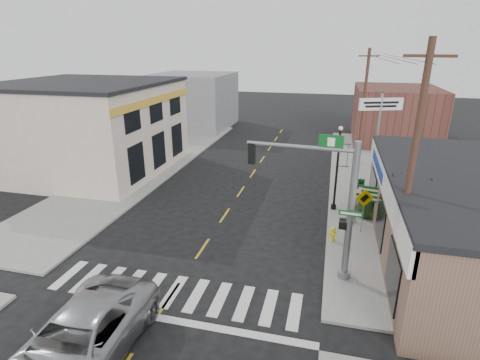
% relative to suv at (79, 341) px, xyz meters
% --- Properties ---
extents(ground, '(140.00, 140.00, 0.00)m').
position_rel_suv_xyz_m(ground, '(1.35, 3.73, -0.89)').
color(ground, black).
rests_on(ground, ground).
extents(sidewalk_right, '(6.00, 38.00, 0.13)m').
position_rel_suv_xyz_m(sidewalk_right, '(10.35, 16.73, -0.83)').
color(sidewalk_right, gray).
rests_on(sidewalk_right, ground).
extents(sidewalk_left, '(6.00, 38.00, 0.13)m').
position_rel_suv_xyz_m(sidewalk_left, '(-7.65, 16.73, -0.83)').
color(sidewalk_left, gray).
rests_on(sidewalk_left, ground).
extents(center_line, '(0.12, 56.00, 0.01)m').
position_rel_suv_xyz_m(center_line, '(1.35, 11.73, -0.89)').
color(center_line, gold).
rests_on(center_line, ground).
extents(crosswalk, '(11.00, 2.20, 0.01)m').
position_rel_suv_xyz_m(crosswalk, '(1.35, 4.13, -0.89)').
color(crosswalk, silver).
rests_on(crosswalk, ground).
extents(left_building, '(12.00, 12.00, 6.80)m').
position_rel_suv_xyz_m(left_building, '(-11.65, 17.73, 2.51)').
color(left_building, beige).
rests_on(left_building, ground).
extents(bldg_distant_right, '(8.00, 10.00, 5.60)m').
position_rel_suv_xyz_m(bldg_distant_right, '(13.35, 33.73, 1.91)').
color(bldg_distant_right, brown).
rests_on(bldg_distant_right, ground).
extents(bldg_distant_left, '(9.00, 10.00, 6.40)m').
position_rel_suv_xyz_m(bldg_distant_left, '(-9.65, 35.73, 2.31)').
color(bldg_distant_left, slate).
rests_on(bldg_distant_left, ground).
extents(suv, '(3.06, 6.45, 1.78)m').
position_rel_suv_xyz_m(suv, '(0.00, 0.00, 0.00)').
color(suv, '#9C9EA2').
rests_on(suv, ground).
extents(traffic_signal_pole, '(4.90, 0.38, 6.21)m').
position_rel_suv_xyz_m(traffic_signal_pole, '(7.44, 6.73, 2.94)').
color(traffic_signal_pole, gray).
rests_on(traffic_signal_pole, sidewalk_right).
extents(guide_sign, '(1.41, 0.13, 2.47)m').
position_rel_suv_xyz_m(guide_sign, '(9.36, 12.26, 0.85)').
color(guide_sign, '#482E21').
rests_on(guide_sign, sidewalk_right).
extents(fire_hydrant, '(0.25, 0.25, 0.79)m').
position_rel_suv_xyz_m(fire_hydrant, '(7.65, 9.86, -0.33)').
color(fire_hydrant, yellow).
rests_on(fire_hydrant, sidewalk_right).
extents(ped_crossing_sign, '(0.96, 0.07, 2.48)m').
position_rel_suv_xyz_m(ped_crossing_sign, '(9.12, 11.20, 0.96)').
color(ped_crossing_sign, gray).
rests_on(ped_crossing_sign, sidewalk_right).
extents(lamp_post, '(0.67, 0.53, 5.15)m').
position_rel_suv_xyz_m(lamp_post, '(7.71, 13.97, 2.23)').
color(lamp_post, black).
rests_on(lamp_post, sidewalk_right).
extents(dance_center_sign, '(3.03, 0.19, 6.44)m').
position_rel_suv_xyz_m(dance_center_sign, '(10.23, 19.05, 4.12)').
color(dance_center_sign, gray).
rests_on(dance_center_sign, sidewalk_right).
extents(bare_tree, '(2.46, 2.46, 4.91)m').
position_rel_suv_xyz_m(bare_tree, '(10.69, 8.69, 3.10)').
color(bare_tree, black).
rests_on(bare_tree, sidewalk_right).
extents(shrub_front, '(1.47, 1.47, 1.10)m').
position_rel_suv_xyz_m(shrub_front, '(10.97, 7.54, -0.21)').
color(shrub_front, '#213E1B').
rests_on(shrub_front, sidewalk_right).
extents(shrub_back, '(1.18, 1.18, 0.89)m').
position_rel_suv_xyz_m(shrub_back, '(9.49, 13.33, -0.32)').
color(shrub_back, black).
rests_on(shrub_back, sidewalk_right).
extents(utility_pole_near, '(1.70, 0.25, 9.77)m').
position_rel_suv_xyz_m(utility_pole_near, '(10.20, 6.83, 4.25)').
color(utility_pole_near, '#3F2E1A').
rests_on(utility_pole_near, sidewalk_right).
extents(utility_pole_far, '(1.62, 0.24, 9.29)m').
position_rel_suv_xyz_m(utility_pole_far, '(9.50, 24.38, 4.00)').
color(utility_pole_far, '#3B261A').
rests_on(utility_pole_far, sidewalk_right).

